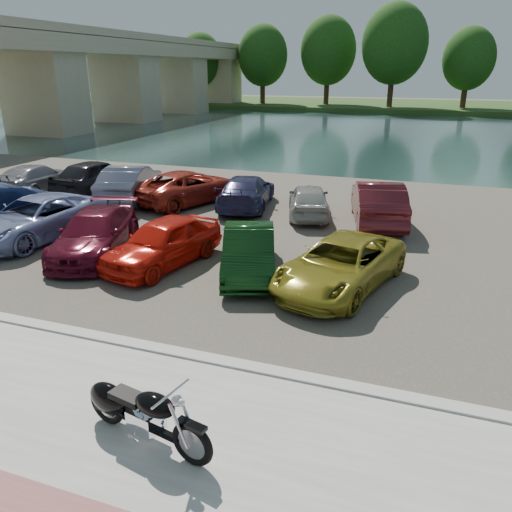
{
  "coord_description": "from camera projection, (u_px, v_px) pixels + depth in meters",
  "views": [
    {
      "loc": [
        3.22,
        -5.37,
        5.23
      ],
      "look_at": [
        -0.44,
        5.01,
        1.1
      ],
      "focal_mm": 35.0,
      "sensor_mm": 36.0,
      "label": 1
    }
  ],
  "objects": [
    {
      "name": "car_12",
      "position": [
        309.0,
        200.0,
        18.6
      ],
      "size": [
        2.4,
        3.89,
        1.23
      ],
      "primitive_type": "imported",
      "rotation": [
        0.0,
        0.0,
        3.42
      ],
      "color": "#A2A29E",
      "rests_on": "parking_lot"
    },
    {
      "name": "kerb",
      "position": [
        225.0,
        363.0,
        9.33
      ],
      "size": [
        60.0,
        0.3,
        0.14
      ],
      "primitive_type": "cube",
      "color": "#9F9C96",
      "rests_on": "ground"
    },
    {
      "name": "far_trees",
      "position": [
        456.0,
        50.0,
        61.66
      ],
      "size": [
        70.25,
        10.68,
        12.52
      ],
      "color": "#372514",
      "rests_on": "far_bank"
    },
    {
      "name": "car_6",
      "position": [
        340.0,
        264.0,
        12.46
      ],
      "size": [
        3.16,
        4.85,
        1.24
      ],
      "primitive_type": "imported",
      "rotation": [
        0.0,
        0.0,
        -0.27
      ],
      "color": "olive",
      "rests_on": "parking_lot"
    },
    {
      "name": "far_bank",
      "position": [
        415.0,
        106.0,
        71.03
      ],
      "size": [
        120.0,
        24.0,
        0.6
      ],
      "primitive_type": "cube",
      "color": "#254217",
      "rests_on": "ground"
    },
    {
      "name": "car_8",
      "position": [
        95.0,
        176.0,
        22.15
      ],
      "size": [
        2.06,
        4.5,
        1.49
      ],
      "primitive_type": "imported",
      "rotation": [
        0.0,
        0.0,
        3.07
      ],
      "color": "black",
      "rests_on": "parking_lot"
    },
    {
      "name": "motorcycle",
      "position": [
        136.0,
        410.0,
        7.28
      ],
      "size": [
        2.3,
        0.88,
        1.05
      ],
      "rotation": [
        0.0,
        0.0,
        -0.21
      ],
      "color": "black",
      "rests_on": "promenade"
    },
    {
      "name": "parking_lot",
      "position": [
        326.0,
        229.0,
        17.29
      ],
      "size": [
        60.0,
        18.0,
        0.04
      ],
      "primitive_type": "cube",
      "color": "#47423A",
      "rests_on": "ground"
    },
    {
      "name": "ground",
      "position": [
        174.0,
        436.0,
        7.59
      ],
      "size": [
        200.0,
        200.0,
        0.0
      ],
      "primitive_type": "plane",
      "color": "#595447",
      "rests_on": "ground"
    },
    {
      "name": "car_11",
      "position": [
        246.0,
        192.0,
        19.77
      ],
      "size": [
        2.51,
        4.66,
        1.28
      ],
      "primitive_type": "imported",
      "rotation": [
        0.0,
        0.0,
        3.31
      ],
      "color": "#28294F",
      "rests_on": "parking_lot"
    },
    {
      "name": "car_3",
      "position": [
        95.0,
        234.0,
        14.73
      ],
      "size": [
        3.02,
        4.73,
        1.28
      ],
      "primitive_type": "imported",
      "rotation": [
        0.0,
        0.0,
        0.3
      ],
      "color": "#550C1E",
      "rests_on": "parking_lot"
    },
    {
      "name": "car_7",
      "position": [
        35.0,
        179.0,
        22.12
      ],
      "size": [
        2.29,
        4.56,
        1.27
      ],
      "primitive_type": "imported",
      "rotation": [
        0.0,
        0.0,
        3.26
      ],
      "color": "gray",
      "rests_on": "parking_lot"
    },
    {
      "name": "promenade",
      "position": [
        138.0,
        481.0,
        6.69
      ],
      "size": [
        60.0,
        6.0,
        0.1
      ],
      "primitive_type": "cube",
      "color": "#9F9C96",
      "rests_on": "ground"
    },
    {
      "name": "car_4",
      "position": [
        163.0,
        242.0,
        13.89
      ],
      "size": [
        2.35,
        4.17,
        1.34
      ],
      "primitive_type": "imported",
      "rotation": [
        0.0,
        0.0,
        -0.21
      ],
      "color": "red",
      "rests_on": "parking_lot"
    },
    {
      "name": "car_2",
      "position": [
        36.0,
        219.0,
        16.07
      ],
      "size": [
        2.82,
        5.11,
        1.36
      ],
      "primitive_type": "imported",
      "rotation": [
        0.0,
        0.0,
        -0.12
      ],
      "color": "#828EBD",
      "rests_on": "parking_lot"
    },
    {
      "name": "river",
      "position": [
        396.0,
        134.0,
        42.89
      ],
      "size": [
        120.0,
        40.0,
        0.0
      ],
      "primitive_type": "cube",
      "color": "#192D2D",
      "rests_on": "ground"
    },
    {
      "name": "car_10",
      "position": [
        188.0,
        187.0,
        20.46
      ],
      "size": [
        3.76,
        5.26,
        1.33
      ],
      "primitive_type": "imported",
      "rotation": [
        0.0,
        0.0,
        2.78
      ],
      "color": "#9E281A",
      "rests_on": "parking_lot"
    },
    {
      "name": "car_9",
      "position": [
        130.0,
        183.0,
        20.78
      ],
      "size": [
        2.7,
        4.77,
        1.49
      ],
      "primitive_type": "imported",
      "rotation": [
        0.0,
        0.0,
        3.41
      ],
      "color": "slate",
      "rests_on": "parking_lot"
    },
    {
      "name": "bridge",
      "position": [
        118.0,
        66.0,
        50.59
      ],
      "size": [
        7.0,
        56.0,
        8.55
      ],
      "color": "tan",
      "rests_on": "ground"
    },
    {
      "name": "car_13",
      "position": [
        378.0,
        202.0,
        17.74
      ],
      "size": [
        2.57,
        4.84,
        1.52
      ],
      "primitive_type": "imported",
      "rotation": [
        0.0,
        0.0,
        3.36
      ],
      "color": "#57171D",
      "rests_on": "parking_lot"
    },
    {
      "name": "car_5",
      "position": [
        249.0,
        251.0,
        13.32
      ],
      "size": [
        2.5,
        4.03,
        1.25
      ],
      "primitive_type": "imported",
      "rotation": [
        0.0,
        0.0,
        0.33
      ],
      "color": "black",
      "rests_on": "parking_lot"
    }
  ]
}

